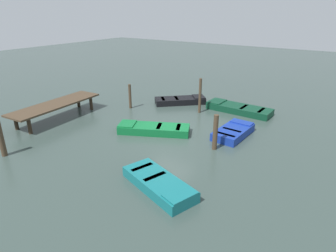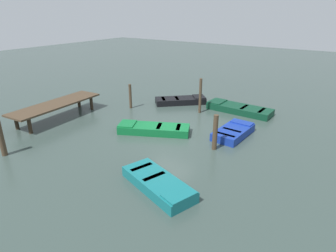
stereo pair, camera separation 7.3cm
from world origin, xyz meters
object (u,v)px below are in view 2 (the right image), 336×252
at_px(rowboat_dark_green, 239,109).
at_px(rowboat_blue, 233,132).
at_px(dock_segment, 56,105).
at_px(rowboat_green, 153,129).
at_px(mooring_piling_mid_right, 1,138).
at_px(mooring_piling_near_left, 200,96).
at_px(mooring_piling_far_left, 215,132).
at_px(rowboat_black, 181,100).
at_px(mooring_piling_far_right, 130,96).
at_px(rowboat_teal, 158,184).

xyz_separation_m(rowboat_dark_green, rowboat_blue, (-3.72, -1.17, 0.00)).
relative_size(dock_segment, rowboat_green, 1.50).
bearing_deg(mooring_piling_mid_right, rowboat_green, -34.45).
distance_m(mooring_piling_near_left, mooring_piling_far_left, 5.15).
distance_m(dock_segment, rowboat_green, 6.24).
relative_size(rowboat_black, rowboat_green, 0.86).
xyz_separation_m(rowboat_blue, mooring_piling_mid_right, (-7.81, 7.66, 0.61)).
bearing_deg(mooring_piling_near_left, rowboat_black, 64.40).
bearing_deg(mooring_piling_far_right, rowboat_teal, -132.96).
height_order(dock_segment, mooring_piling_mid_right, mooring_piling_mid_right).
bearing_deg(rowboat_teal, rowboat_green, 147.21).
distance_m(dock_segment, rowboat_teal, 9.65).
bearing_deg(rowboat_dark_green, dock_segment, 42.33).
height_order(rowboat_dark_green, mooring_piling_mid_right, mooring_piling_mid_right).
relative_size(rowboat_green, mooring_piling_mid_right, 2.32).
distance_m(dock_segment, mooring_piling_near_left, 8.68).
bearing_deg(mooring_piling_far_left, mooring_piling_far_right, 71.61).
distance_m(dock_segment, rowboat_blue, 10.33).
bearing_deg(rowboat_dark_green, mooring_piling_near_left, 39.34).
bearing_deg(dock_segment, mooring_piling_near_left, -52.96).
bearing_deg(mooring_piling_mid_right, mooring_piling_far_left, -52.14).
bearing_deg(mooring_piling_mid_right, mooring_piling_near_left, -24.18).
distance_m(rowboat_green, mooring_piling_near_left, 4.32).
height_order(rowboat_black, rowboat_green, same).
relative_size(rowboat_dark_green, mooring_piling_near_left, 1.87).
height_order(rowboat_blue, mooring_piling_near_left, mooring_piling_near_left).
bearing_deg(mooring_piling_mid_right, mooring_piling_far_right, -1.99).
xyz_separation_m(dock_segment, rowboat_green, (1.50, -6.03, -0.62)).
distance_m(rowboat_black, mooring_piling_near_left, 2.38).
xyz_separation_m(rowboat_teal, rowboat_black, (9.20, 4.75, -0.00)).
height_order(rowboat_dark_green, rowboat_green, same).
bearing_deg(rowboat_black, rowboat_green, -117.02).
relative_size(dock_segment, rowboat_dark_green, 1.41).
height_order(dock_segment, mooring_piling_near_left, mooring_piling_near_left).
xyz_separation_m(rowboat_dark_green, rowboat_green, (-5.72, 2.50, 0.00)).
xyz_separation_m(dock_segment, mooring_piling_mid_right, (-4.31, -2.04, -0.01)).
bearing_deg(rowboat_blue, mooring_piling_mid_right, 138.73).
bearing_deg(mooring_piling_far_right, mooring_piling_mid_right, 178.01).
xyz_separation_m(rowboat_green, mooring_piling_far_right, (2.44, 3.70, 0.59)).
distance_m(rowboat_blue, mooring_piling_far_left, 2.07).
bearing_deg(rowboat_dark_green, rowboat_green, 68.42).
distance_m(dock_segment, mooring_piling_mid_right, 4.76).
bearing_deg(dock_segment, rowboat_green, -80.07).
height_order(rowboat_dark_green, mooring_piling_far_right, mooring_piling_far_right).
distance_m(rowboat_teal, mooring_piling_far_right, 9.53).
relative_size(dock_segment, mooring_piling_mid_right, 3.47).
bearing_deg(mooring_piling_near_left, mooring_piling_far_right, 112.70).
xyz_separation_m(rowboat_teal, mooring_piling_mid_right, (-1.77, 7.25, 0.61)).
bearing_deg(rowboat_dark_green, mooring_piling_far_right, 29.93).
bearing_deg(dock_segment, mooring_piling_far_left, -84.92).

